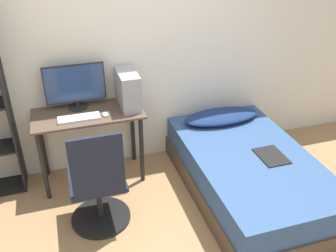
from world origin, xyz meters
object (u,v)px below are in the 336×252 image
at_px(monitor, 75,85).
at_px(keyboard, 79,118).
at_px(office_chair, 99,190).
at_px(pc_tower, 128,89).
at_px(bed, 248,173).

xyz_separation_m(monitor, keyboard, (-0.01, -0.24, -0.23)).
relative_size(monitor, keyboard, 1.48).
bearing_deg(monitor, office_chair, -87.02).
bearing_deg(monitor, keyboard, -93.22).
xyz_separation_m(office_chair, keyboard, (-0.06, 0.61, 0.39)).
height_order(monitor, pc_tower, monitor).
bearing_deg(office_chair, keyboard, 95.45).
distance_m(bed, pc_tower, 1.43).
xyz_separation_m(keyboard, pc_tower, (0.50, 0.13, 0.17)).
bearing_deg(bed, pc_tower, 144.08).
xyz_separation_m(office_chair, bed, (1.45, 0.01, -0.16)).
height_order(bed, monitor, monitor).
height_order(bed, keyboard, keyboard).
bearing_deg(monitor, bed, -29.23).
height_order(keyboard, pc_tower, pc_tower).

